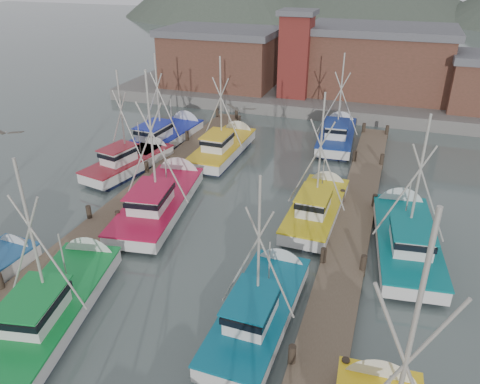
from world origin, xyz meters
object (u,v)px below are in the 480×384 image
(lookout_tower, at_px, (296,54))
(boat_12, at_px, (225,146))
(boat_8, at_px, (162,199))
(boat_4, at_px, (58,301))

(lookout_tower, bearing_deg, boat_12, -98.28)
(lookout_tower, xyz_separation_m, boat_8, (-2.76, -24.94, -4.87))
(lookout_tower, distance_m, boat_4, 35.62)
(lookout_tower, bearing_deg, boat_4, -94.24)
(boat_4, height_order, boat_12, boat_12)
(lookout_tower, xyz_separation_m, boat_4, (-2.61, -35.19, -4.87))
(boat_8, bearing_deg, boat_12, 78.60)
(lookout_tower, distance_m, boat_12, 15.95)
(boat_4, height_order, boat_8, boat_8)
(lookout_tower, height_order, boat_12, lookout_tower)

